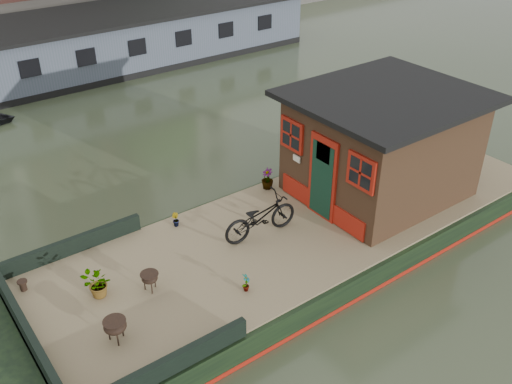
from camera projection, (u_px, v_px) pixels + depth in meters
ground at (304, 246)px, 12.66m from camera, size 120.00×120.00×0.00m
houseboat_hull at (256, 258)px, 11.84m from camera, size 14.01×4.02×0.60m
houseboat_deck at (306, 223)px, 12.34m from camera, size 11.80×3.80×0.05m
bow_bulwark at (79, 313)px, 9.65m from camera, size 3.00×4.00×0.35m
cabin at (382, 144)px, 12.80m from camera, size 4.00×3.50×2.42m
bicycle at (260, 217)px, 11.68m from camera, size 1.72×0.69×0.89m
potted_plant_a at (246, 283)px, 10.30m from camera, size 0.24×0.24×0.38m
potted_plant_b at (175, 220)px, 12.12m from camera, size 0.16×0.19×0.30m
potted_plant_c at (98, 285)px, 10.12m from camera, size 0.64×0.62×0.55m
potted_plant_d at (267, 179)px, 13.41m from camera, size 0.29×0.29×0.51m
brazier_front at (116, 331)px, 9.24m from camera, size 0.48×0.48×0.43m
brazier_rear at (150, 282)px, 10.32m from camera, size 0.46×0.46×0.38m
bollard_port at (23, 285)px, 10.36m from camera, size 0.18×0.18×0.21m
far_houseboat at (67, 50)px, 21.79m from camera, size 20.40×4.40×2.11m
quay at (17, 27)px, 26.53m from camera, size 60.00×6.00×0.90m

